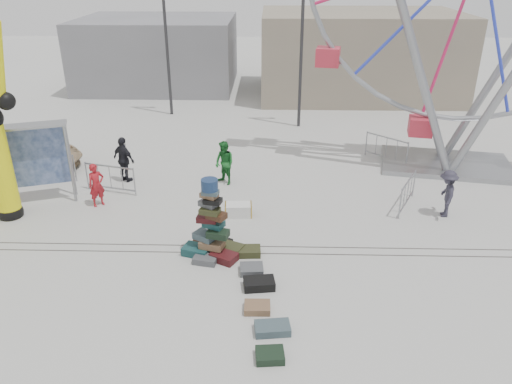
{
  "coord_description": "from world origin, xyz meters",
  "views": [
    {
      "loc": [
        1.46,
        -12.02,
        8.0
      ],
      "look_at": [
        1.09,
        1.62,
        1.54
      ],
      "focal_mm": 35.0,
      "sensor_mm": 36.0,
      "label": 1
    }
  ],
  "objects_px": {
    "steamer_trunk": "(238,210)",
    "barricade_dummy_b": "(51,167)",
    "pedestrian_grey": "(447,194)",
    "barricade_wheel_front": "(407,193)",
    "suitcase_tower": "(212,234)",
    "barricade_dummy_c": "(110,179)",
    "pedestrian_red": "(97,185)",
    "pedestrian_green": "(224,163)",
    "parked_suv": "(27,153)",
    "lamp_post_left": "(167,31)",
    "barricade_wheel_back": "(386,149)",
    "lamp_post_right": "(304,37)",
    "banner_scaffold": "(7,147)",
    "pedestrian_black": "(124,160)"
  },
  "relations": [
    {
      "from": "suitcase_tower",
      "to": "pedestrian_grey",
      "type": "relative_size",
      "value": 1.48
    },
    {
      "from": "barricade_dummy_c",
      "to": "pedestrian_red",
      "type": "bearing_deg",
      "value": -82.22
    },
    {
      "from": "steamer_trunk",
      "to": "banner_scaffold",
      "type": "bearing_deg",
      "value": 171.9
    },
    {
      "from": "lamp_post_right",
      "to": "banner_scaffold",
      "type": "xyz_separation_m",
      "value": [
        -10.46,
        -9.4,
        -2.32
      ]
    },
    {
      "from": "suitcase_tower",
      "to": "pedestrian_red",
      "type": "height_order",
      "value": "suitcase_tower"
    },
    {
      "from": "suitcase_tower",
      "to": "pedestrian_black",
      "type": "bearing_deg",
      "value": 147.93
    },
    {
      "from": "suitcase_tower",
      "to": "parked_suv",
      "type": "distance_m",
      "value": 10.64
    },
    {
      "from": "barricade_dummy_b",
      "to": "barricade_dummy_c",
      "type": "relative_size",
      "value": 1.0
    },
    {
      "from": "lamp_post_left",
      "to": "steamer_trunk",
      "type": "height_order",
      "value": "lamp_post_left"
    },
    {
      "from": "banner_scaffold",
      "to": "parked_suv",
      "type": "relative_size",
      "value": 0.89
    },
    {
      "from": "barricade_dummy_b",
      "to": "pedestrian_grey",
      "type": "xyz_separation_m",
      "value": [
        14.52,
        -2.63,
        0.27
      ]
    },
    {
      "from": "barricade_wheel_front",
      "to": "steamer_trunk",
      "type": "bearing_deg",
      "value": 125.02
    },
    {
      "from": "lamp_post_right",
      "to": "lamp_post_left",
      "type": "xyz_separation_m",
      "value": [
        -7.0,
        2.0,
        0.0
      ]
    },
    {
      "from": "lamp_post_left",
      "to": "barricade_dummy_c",
      "type": "distance_m",
      "value": 11.01
    },
    {
      "from": "lamp_post_right",
      "to": "lamp_post_left",
      "type": "height_order",
      "value": "same"
    },
    {
      "from": "suitcase_tower",
      "to": "lamp_post_left",
      "type": "bearing_deg",
      "value": 125.24
    },
    {
      "from": "barricade_dummy_c",
      "to": "pedestrian_black",
      "type": "xyz_separation_m",
      "value": [
        0.27,
        1.04,
        0.35
      ]
    },
    {
      "from": "pedestrian_red",
      "to": "barricade_wheel_back",
      "type": "bearing_deg",
      "value": -17.12
    },
    {
      "from": "lamp_post_left",
      "to": "pedestrian_green",
      "type": "distance_m",
      "value": 10.7
    },
    {
      "from": "steamer_trunk",
      "to": "pedestrian_grey",
      "type": "bearing_deg",
      "value": -2.15
    },
    {
      "from": "barricade_dummy_c",
      "to": "suitcase_tower",
      "type": "bearing_deg",
      "value": -29.23
    },
    {
      "from": "banner_scaffold",
      "to": "pedestrian_black",
      "type": "relative_size",
      "value": 2.21
    },
    {
      "from": "steamer_trunk",
      "to": "barricade_dummy_b",
      "type": "height_order",
      "value": "barricade_dummy_b"
    },
    {
      "from": "pedestrian_red",
      "to": "barricade_wheel_front",
      "type": "bearing_deg",
      "value": -38.75
    },
    {
      "from": "pedestrian_black",
      "to": "pedestrian_red",
      "type": "bearing_deg",
      "value": 111.11
    },
    {
      "from": "barricade_wheel_front",
      "to": "pedestrian_green",
      "type": "height_order",
      "value": "pedestrian_green"
    },
    {
      "from": "suitcase_tower",
      "to": "banner_scaffold",
      "type": "distance_m",
      "value": 7.97
    },
    {
      "from": "barricade_dummy_c",
      "to": "pedestrian_grey",
      "type": "xyz_separation_m",
      "value": [
        11.83,
        -1.53,
        0.27
      ]
    },
    {
      "from": "lamp_post_left",
      "to": "barricade_wheel_back",
      "type": "relative_size",
      "value": 4.0
    },
    {
      "from": "suitcase_tower",
      "to": "barricade_wheel_back",
      "type": "relative_size",
      "value": 1.22
    },
    {
      "from": "steamer_trunk",
      "to": "pedestrian_red",
      "type": "xyz_separation_m",
      "value": [
        -4.99,
        0.65,
        0.57
      ]
    },
    {
      "from": "lamp_post_right",
      "to": "suitcase_tower",
      "type": "xyz_separation_m",
      "value": [
        -3.25,
        -12.45,
        -3.8
      ]
    },
    {
      "from": "pedestrian_grey",
      "to": "barricade_wheel_front",
      "type": "bearing_deg",
      "value": -109.12
    },
    {
      "from": "barricade_dummy_b",
      "to": "pedestrian_red",
      "type": "height_order",
      "value": "pedestrian_red"
    },
    {
      "from": "barricade_dummy_c",
      "to": "pedestrian_grey",
      "type": "bearing_deg",
      "value": 7.98
    },
    {
      "from": "pedestrian_grey",
      "to": "lamp_post_right",
      "type": "bearing_deg",
      "value": -146.73
    },
    {
      "from": "pedestrian_green",
      "to": "barricade_dummy_b",
      "type": "bearing_deg",
      "value": -138.09
    },
    {
      "from": "suitcase_tower",
      "to": "barricade_dummy_c",
      "type": "bearing_deg",
      "value": 156.1
    },
    {
      "from": "banner_scaffold",
      "to": "suitcase_tower",
      "type": "bearing_deg",
      "value": -42.07
    },
    {
      "from": "steamer_trunk",
      "to": "barricade_wheel_front",
      "type": "height_order",
      "value": "barricade_wheel_front"
    },
    {
      "from": "steamer_trunk",
      "to": "pedestrian_black",
      "type": "relative_size",
      "value": 0.5
    },
    {
      "from": "suitcase_tower",
      "to": "barricade_wheel_back",
      "type": "bearing_deg",
      "value": 69.72
    },
    {
      "from": "suitcase_tower",
      "to": "barricade_dummy_c",
      "type": "xyz_separation_m",
      "value": [
        -4.23,
        4.18,
        -0.13
      ]
    },
    {
      "from": "barricade_dummy_c",
      "to": "barricade_wheel_back",
      "type": "xyz_separation_m",
      "value": [
        10.88,
        3.47,
        0.0
      ]
    },
    {
      "from": "lamp_post_right",
      "to": "pedestrian_red",
      "type": "bearing_deg",
      "value": -129.22
    },
    {
      "from": "lamp_post_right",
      "to": "lamp_post_left",
      "type": "relative_size",
      "value": 1.0
    },
    {
      "from": "barricade_dummy_c",
      "to": "pedestrian_green",
      "type": "distance_m",
      "value": 4.28
    },
    {
      "from": "steamer_trunk",
      "to": "parked_suv",
      "type": "bearing_deg",
      "value": 151.99
    },
    {
      "from": "pedestrian_red",
      "to": "parked_suv",
      "type": "relative_size",
      "value": 0.35
    },
    {
      "from": "lamp_post_left",
      "to": "steamer_trunk",
      "type": "xyz_separation_m",
      "value": [
        4.36,
        -12.0,
        -4.27
      ]
    }
  ]
}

